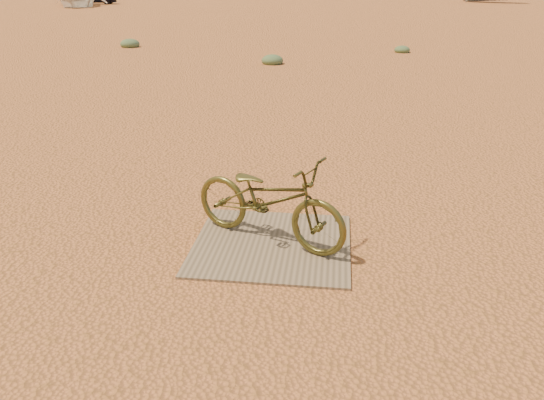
# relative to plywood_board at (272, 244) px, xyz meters

# --- Properties ---
(ground) EXTENTS (120.00, 120.00, 0.00)m
(ground) POSITION_rel_plywood_board_xyz_m (-0.24, 0.51, -0.01)
(ground) COLOR #BE6D3F
(ground) RESTS_ON ground
(plywood_board) EXTENTS (1.38, 1.32, 0.02)m
(plywood_board) POSITION_rel_plywood_board_xyz_m (0.00, 0.00, 0.00)
(plywood_board) COLOR #7D6B54
(plywood_board) RESTS_ON ground
(bicycle) EXTENTS (1.59, 1.11, 0.79)m
(bicycle) POSITION_rel_plywood_board_xyz_m (-0.04, 0.06, 0.41)
(bicycle) COLOR #4A481F
(bicycle) RESTS_ON plywood_board
(kale_a) EXTENTS (0.58, 0.58, 0.32)m
(kale_a) POSITION_rel_plywood_board_xyz_m (-1.25, 10.20, -0.01)
(kale_a) COLOR #55744C
(kale_a) RESTS_ON ground
(kale_b) EXTENTS (0.47, 0.47, 0.26)m
(kale_b) POSITION_rel_plywood_board_xyz_m (2.41, 12.91, -0.01)
(kale_b) COLOR #55744C
(kale_b) RESTS_ON ground
(kale_c) EXTENTS (0.62, 0.62, 0.34)m
(kale_c) POSITION_rel_plywood_board_xyz_m (-6.32, 13.11, -0.01)
(kale_c) COLOR #55744C
(kale_c) RESTS_ON ground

